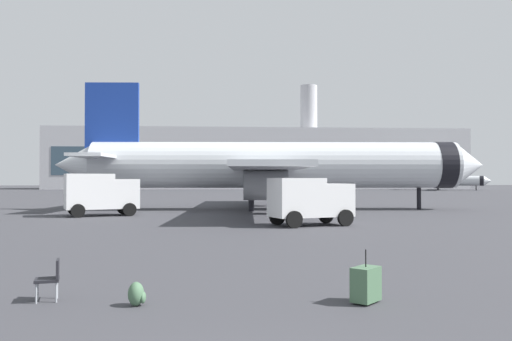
% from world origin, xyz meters
% --- Properties ---
extents(airplane_at_gate, '(35.74, 32.22, 10.50)m').
position_xyz_m(airplane_at_gate, '(4.30, 38.08, 3.66)').
color(airplane_at_gate, silver).
rests_on(airplane_at_gate, ground).
extents(airplane_taxiing, '(18.81, 17.34, 5.95)m').
position_xyz_m(airplane_taxiing, '(50.23, 109.15, 2.07)').
color(airplane_taxiing, silver).
rests_on(airplane_taxiing, ground).
extents(service_truck, '(5.27, 3.86, 2.90)m').
position_xyz_m(service_truck, '(-8.28, 31.63, 1.61)').
color(service_truck, white).
rests_on(service_truck, ground).
extents(cargo_van, '(4.80, 3.43, 2.60)m').
position_xyz_m(cargo_van, '(4.78, 23.11, 1.45)').
color(cargo_van, white).
rests_on(cargo_van, ground).
extents(safety_cone_near, '(0.44, 0.44, 0.74)m').
position_xyz_m(safety_cone_near, '(-11.86, 38.12, 0.36)').
color(safety_cone_near, '#F2590C').
rests_on(safety_cone_near, ground).
extents(safety_cone_mid, '(0.44, 0.44, 0.78)m').
position_xyz_m(safety_cone_mid, '(7.69, 46.67, 0.39)').
color(safety_cone_mid, '#F2590C').
rests_on(safety_cone_mid, ground).
extents(rolling_suitcase, '(0.73, 0.74, 1.10)m').
position_xyz_m(rolling_suitcase, '(2.80, 5.42, 0.39)').
color(rolling_suitcase, '#476B4C').
rests_on(rolling_suitcase, ground).
extents(traveller_backpack, '(0.36, 0.40, 0.48)m').
position_xyz_m(traveller_backpack, '(-1.87, 5.52, 0.23)').
color(traveller_backpack, '#476B4C').
rests_on(traveller_backpack, ground).
extents(gate_chair, '(0.58, 0.58, 0.86)m').
position_xyz_m(gate_chair, '(-3.74, 6.10, 0.50)').
color(gate_chair, black).
rests_on(gate_chair, ground).
extents(terminal_building, '(105.27, 19.15, 27.16)m').
position_xyz_m(terminal_building, '(10.60, 131.36, 7.68)').
color(terminal_building, '#B2B2B7').
rests_on(terminal_building, ground).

